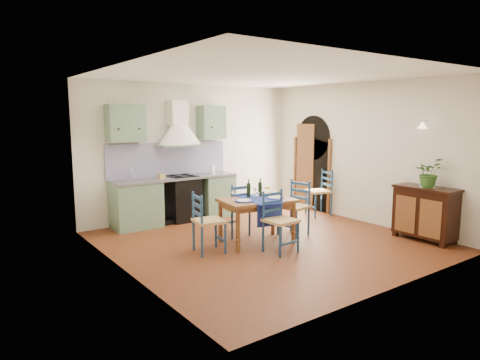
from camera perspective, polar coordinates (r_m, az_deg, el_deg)
name	(u,v)px	position (r m, az deg, el deg)	size (l,w,h in m)	color
floor	(267,241)	(7.44, 3.60, -8.16)	(5.00, 5.00, 0.00)	#4F2410
back_wall	(179,170)	(8.85, -8.18, 1.39)	(5.00, 0.96, 2.80)	beige
right_wall	(352,155)	(9.14, 14.75, 3.23)	(0.26, 5.00, 2.80)	beige
left_wall	(123,171)	(5.91, -15.36, 1.10)	(0.04, 5.00, 2.80)	beige
ceiling	(268,74)	(7.16, 3.81, 13.88)	(5.00, 5.00, 0.01)	white
dining_table	(257,204)	(7.19, 2.30, -3.23)	(1.29, 1.00, 1.07)	brown
chair_near	(279,221)	(6.78, 5.25, -5.44)	(0.47, 0.47, 0.97)	navy
chair_far	(236,208)	(7.67, -0.56, -3.82)	(0.45, 0.45, 0.96)	navy
chair_left	(207,222)	(6.73, -4.41, -5.57)	(0.52, 0.52, 0.96)	navy
chair_right	(295,207)	(7.80, 7.31, -3.58)	(0.54, 0.54, 0.98)	navy
chair_spare	(320,192)	(9.46, 10.64, -1.53)	(0.56, 0.56, 0.99)	navy
sideboard	(425,211)	(8.04, 23.46, -3.86)	(0.50, 1.05, 0.94)	black
potted_plant	(428,173)	(7.89, 23.83, 0.90)	(0.45, 0.39, 0.50)	#2C5820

